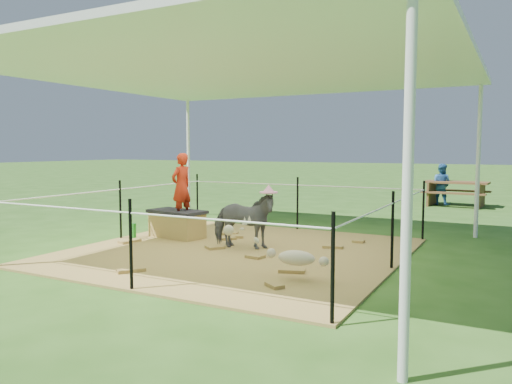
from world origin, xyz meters
The scene contains 13 objects.
ground centered at (0.00, 0.00, 0.00)m, with size 90.00×90.00×0.00m, color #2D5919.
hay_patch centered at (0.00, 0.00, 0.01)m, with size 4.60×4.60×0.03m, color brown.
canopy_tent centered at (0.00, 0.00, 2.69)m, with size 6.30×6.30×2.90m.
rope_fence centered at (0.00, 0.00, 0.64)m, with size 4.54×4.54×1.00m.
straw_bale centered at (-1.46, 0.50, 0.24)m, with size 0.93×0.46×0.41m, color #AB853E.
dark_cloth centered at (-1.46, 0.50, 0.47)m, with size 0.99×0.51×0.05m, color black.
woman centered at (-1.36, 0.50, 1.00)m, with size 0.40×0.27×1.11m, color red.
green_bottle centered at (-2.01, 0.05, 0.16)m, with size 0.07×0.07×0.26m, color #1B7D1E.
pony centered at (0.01, 0.18, 0.46)m, with size 0.46×1.01×0.85m, color #46464B.
pink_hat centered at (0.01, 0.18, 0.95)m, with size 0.27×0.27×0.12m, color pink.
foal centered at (1.42, -1.08, 0.32)m, with size 1.03×0.57×0.57m, color beige, non-canonical shape.
picnic_table_near centered at (2.16, 7.86, 0.33)m, with size 1.58×1.14×0.66m, color brown.
distant_person centered at (1.77, 7.96, 0.56)m, with size 0.54×0.42×1.12m, color #2D67AB.
Camera 1 is at (3.63, -6.25, 1.53)m, focal length 35.00 mm.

